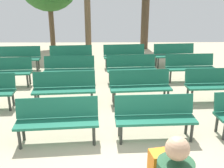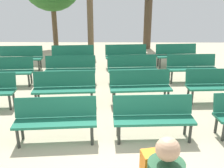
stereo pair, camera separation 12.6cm
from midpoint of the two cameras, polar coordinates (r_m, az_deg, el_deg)
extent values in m
cube|color=#19664C|center=(5.27, -11.44, -8.18)|extent=(1.63, 0.57, 0.05)
cube|color=#19664C|center=(5.34, -11.38, -4.86)|extent=(1.60, 0.26, 0.40)
cylinder|color=#2D332D|center=(5.38, -19.03, -11.10)|extent=(0.06, 0.06, 0.40)
cylinder|color=#2D332D|center=(5.19, -3.65, -11.10)|extent=(0.06, 0.06, 0.40)
cylinder|color=#2D332D|center=(5.64, -18.26, -9.46)|extent=(0.06, 0.06, 0.40)
cylinder|color=#2D332D|center=(5.47, -3.70, -9.39)|extent=(0.06, 0.06, 0.40)
cube|color=#19664C|center=(5.33, 9.71, -7.71)|extent=(1.62, 0.52, 0.05)
cube|color=#19664C|center=(5.40, 9.43, -4.43)|extent=(1.60, 0.20, 0.40)
cylinder|color=#2D332D|center=(5.21, 2.22, -10.99)|extent=(0.06, 0.06, 0.40)
cylinder|color=#2D332D|center=(5.49, 17.19, -10.22)|extent=(0.06, 0.06, 0.40)
cylinder|color=#2D332D|center=(5.48, 1.96, -9.29)|extent=(0.06, 0.06, 0.40)
cylinder|color=#2D332D|center=(5.75, 16.17, -8.66)|extent=(0.06, 0.06, 0.40)
cylinder|color=#2D332D|center=(5.78, 23.58, -9.47)|extent=(0.06, 0.06, 0.40)
cylinder|color=#2D332D|center=(6.02, 22.18, -8.05)|extent=(0.06, 0.06, 0.40)
cylinder|color=#2D332D|center=(7.06, -20.73, -3.76)|extent=(0.06, 0.06, 0.40)
cylinder|color=#2D332D|center=(7.34, -20.04, -2.78)|extent=(0.06, 0.06, 0.40)
cube|color=#19664C|center=(6.87, -9.77, -1.32)|extent=(1.63, 0.57, 0.05)
cube|color=#19664C|center=(6.97, -9.74, 1.15)|extent=(1.60, 0.25, 0.40)
cylinder|color=#2D332D|center=(6.91, -15.57, -3.67)|extent=(0.06, 0.06, 0.40)
cylinder|color=#2D332D|center=(6.77, -3.86, -3.47)|extent=(0.06, 0.06, 0.40)
cylinder|color=#2D332D|center=(7.20, -15.10, -2.67)|extent=(0.06, 0.06, 0.40)
cylinder|color=#2D332D|center=(7.06, -3.88, -2.45)|extent=(0.06, 0.06, 0.40)
cube|color=#19664C|center=(6.92, 6.72, -0.98)|extent=(1.63, 0.57, 0.05)
cube|color=#19664C|center=(7.03, 6.50, 1.46)|extent=(1.60, 0.25, 0.40)
cylinder|color=#2D332D|center=(6.77, 1.04, -3.41)|extent=(0.06, 0.06, 0.40)
cylinder|color=#2D332D|center=(7.02, 12.51, -3.02)|extent=(0.06, 0.06, 0.40)
cylinder|color=#2D332D|center=(7.06, 0.81, -2.40)|extent=(0.06, 0.06, 0.40)
cylinder|color=#2D332D|center=(7.31, 11.83, -2.06)|extent=(0.06, 0.06, 0.40)
cube|color=#19664C|center=(7.53, 22.21, -0.64)|extent=(1.62, 0.52, 0.05)
cube|color=#19664C|center=(7.63, 21.85, 1.61)|extent=(1.60, 0.21, 0.40)
cylinder|color=#2D332D|center=(7.21, 17.41, -2.88)|extent=(0.06, 0.06, 0.40)
cylinder|color=#2D332D|center=(7.49, 16.62, -1.95)|extent=(0.06, 0.06, 0.40)
cube|color=#19664C|center=(8.84, -21.46, 2.35)|extent=(1.63, 0.56, 0.05)
cube|color=#19664C|center=(8.96, -21.29, 4.23)|extent=(1.60, 0.24, 0.40)
cylinder|color=#2D332D|center=(8.57, -17.13, 0.73)|extent=(0.06, 0.06, 0.40)
cylinder|color=#2D332D|center=(8.87, -16.68, 1.40)|extent=(0.06, 0.06, 0.40)
cube|color=#19664C|center=(8.48, -8.60, 2.83)|extent=(1.62, 0.52, 0.05)
cube|color=#19664C|center=(8.61, -8.55, 4.77)|extent=(1.60, 0.20, 0.40)
cylinder|color=#2D332D|center=(8.51, -13.32, 0.95)|extent=(0.06, 0.06, 0.40)
cylinder|color=#2D332D|center=(8.35, -3.85, 1.09)|extent=(0.06, 0.06, 0.40)
cylinder|color=#2D332D|center=(8.80, -12.95, 1.62)|extent=(0.06, 0.06, 0.40)
cylinder|color=#2D332D|center=(8.65, -3.80, 1.77)|extent=(0.06, 0.06, 0.40)
cube|color=#19664C|center=(8.54, 4.93, 3.09)|extent=(1.63, 0.58, 0.05)
cube|color=#19664C|center=(8.66, 4.77, 5.02)|extent=(1.60, 0.26, 0.40)
cylinder|color=#2D332D|center=(8.37, 0.32, 1.19)|extent=(0.06, 0.06, 0.40)
cylinder|color=#2D332D|center=(8.60, 9.66, 1.40)|extent=(0.06, 0.06, 0.40)
cylinder|color=#2D332D|center=(8.67, 0.15, 1.86)|extent=(0.06, 0.06, 0.40)
cylinder|color=#2D332D|center=(8.89, 9.18, 2.05)|extent=(0.06, 0.06, 0.40)
cube|color=#19664C|center=(9.00, 17.34, 3.12)|extent=(1.62, 0.52, 0.05)
cube|color=#19664C|center=(9.12, 17.09, 4.96)|extent=(1.60, 0.20, 0.40)
cylinder|color=#2D332D|center=(8.71, 13.17, 1.40)|extent=(0.06, 0.06, 0.40)
cylinder|color=#2D332D|center=(9.18, 21.64, 1.44)|extent=(0.06, 0.06, 0.40)
cylinder|color=#2D332D|center=(9.00, 12.66, 2.04)|extent=(0.06, 0.06, 0.40)
cylinder|color=#2D332D|center=(9.46, 20.89, 2.05)|extent=(0.06, 0.06, 0.40)
cube|color=#19664C|center=(10.46, -18.88, 5.20)|extent=(1.62, 0.53, 0.05)
cube|color=#19664C|center=(10.60, -18.74, 6.75)|extent=(1.60, 0.21, 0.40)
cylinder|color=#2D332D|center=(10.59, -22.61, 3.62)|extent=(0.06, 0.06, 0.40)
cylinder|color=#2D332D|center=(10.19, -15.19, 3.89)|extent=(0.06, 0.06, 0.40)
cylinder|color=#2D332D|center=(10.88, -22.08, 4.09)|extent=(0.06, 0.06, 0.40)
cylinder|color=#2D332D|center=(10.50, -14.83, 4.36)|extent=(0.06, 0.06, 0.40)
cube|color=#19664C|center=(10.13, -8.12, 5.61)|extent=(1.63, 0.58, 0.05)
cube|color=#19664C|center=(10.27, -8.12, 7.21)|extent=(1.60, 0.27, 0.40)
cylinder|color=#2D332D|center=(10.10, -12.08, 4.00)|extent=(0.06, 0.06, 0.40)
cylinder|color=#2D332D|center=(10.01, -4.09, 4.25)|extent=(0.06, 0.06, 0.40)
cylinder|color=#2D332D|center=(10.41, -11.87, 4.47)|extent=(0.06, 0.06, 0.40)
cylinder|color=#2D332D|center=(10.32, -4.12, 4.72)|extent=(0.06, 0.06, 0.40)
cube|color=#19664C|center=(10.19, 3.49, 5.86)|extent=(1.63, 0.59, 0.05)
cube|color=#19664C|center=(10.33, 3.36, 7.45)|extent=(1.60, 0.27, 0.40)
cylinder|color=#2D332D|center=(10.02, -0.38, 4.31)|extent=(0.06, 0.06, 0.40)
cylinder|color=#2D332D|center=(10.22, 7.49, 4.45)|extent=(0.06, 0.06, 0.40)
cylinder|color=#2D332D|center=(10.33, -0.52, 4.78)|extent=(0.06, 0.06, 0.40)
cylinder|color=#2D332D|center=(10.52, 7.13, 4.91)|extent=(0.06, 0.06, 0.40)
cube|color=#19664C|center=(10.60, 14.22, 5.84)|extent=(1.63, 0.58, 0.05)
cube|color=#19664C|center=(10.74, 14.00, 7.37)|extent=(1.60, 0.26, 0.40)
cylinder|color=#2D332D|center=(10.31, 10.68, 4.41)|extent=(0.06, 0.06, 0.40)
cylinder|color=#2D332D|center=(10.76, 17.93, 4.43)|extent=(0.06, 0.06, 0.40)
cylinder|color=#2D332D|center=(10.61, 10.25, 4.87)|extent=(0.06, 0.06, 0.40)
cylinder|color=#2D332D|center=(11.04, 17.32, 4.87)|extent=(0.06, 0.06, 0.40)
cylinder|color=brown|center=(12.30, -4.39, 12.55)|extent=(0.27, 0.27, 2.68)
cylinder|color=brown|center=(13.80, -12.04, 12.45)|extent=(0.25, 0.25, 2.44)
cylinder|color=#4C3A28|center=(13.66, 8.08, 14.73)|extent=(0.39, 0.39, 3.45)
sphere|color=tan|center=(2.44, 13.45, -13.55)|extent=(0.22, 0.22, 0.22)
cube|color=orange|center=(2.86, 10.61, -17.34)|extent=(0.31, 0.23, 0.36)
camera|label=1|loc=(0.06, -89.47, 0.19)|focal=42.27mm
camera|label=2|loc=(0.06, 90.53, -0.19)|focal=42.27mm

